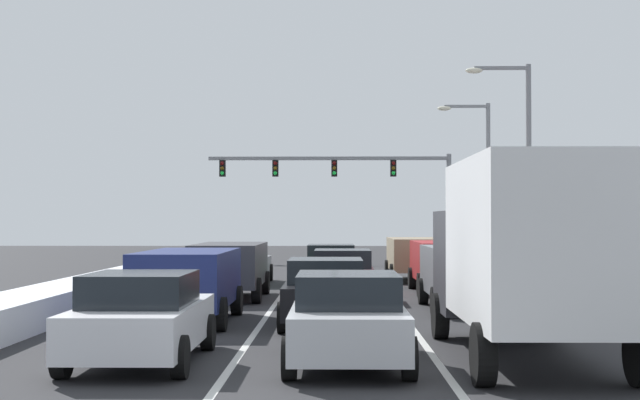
{
  "coord_description": "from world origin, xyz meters",
  "views": [
    {
      "loc": [
        -0.04,
        -8.27,
        2.38
      ],
      "look_at": [
        -0.62,
        31.25,
        3.24
      ],
      "focal_mm": 52.29,
      "sensor_mm": 36.0,
      "label": 1
    }
  ],
  "objects_px": {
    "sedan_maroon_center_lane_third": "(342,275)",
    "box_truck_right_lane_nearest": "(527,249)",
    "suv_gray_right_lane_second": "(465,272)",
    "suv_navy_left_lane_second": "(188,279)",
    "traffic_light_gantry": "(357,177)",
    "sedan_white_left_lane_nearest": "(142,317)",
    "roadside_sign_right": "(570,183)",
    "sedan_black_center_lane_second": "(326,291)",
    "suv_red_right_lane_third": "(446,262)",
    "street_lamp_right_far": "(481,169)",
    "sedan_silver_center_lane_nearest": "(348,318)",
    "sedan_gray_left_lane_fourth": "(243,263)",
    "street_lamp_right_mid": "(520,151)",
    "sedan_green_center_lane_fourth": "(331,265)",
    "suv_charcoal_left_lane_third": "(230,265)",
    "suv_tan_right_lane_fourth": "(415,255)"
  },
  "relations": [
    {
      "from": "sedan_green_center_lane_fourth",
      "to": "sedan_black_center_lane_second",
      "type": "bearing_deg",
      "value": -90.4
    },
    {
      "from": "street_lamp_right_far",
      "to": "roadside_sign_right",
      "type": "relative_size",
      "value": 1.5
    },
    {
      "from": "suv_gray_right_lane_second",
      "to": "suv_red_right_lane_third",
      "type": "xyz_separation_m",
      "value": [
        0.19,
        5.94,
        0.0
      ]
    },
    {
      "from": "sedan_maroon_center_lane_third",
      "to": "traffic_light_gantry",
      "type": "xyz_separation_m",
      "value": [
        1.09,
        25.85,
        4.12
      ]
    },
    {
      "from": "box_truck_right_lane_nearest",
      "to": "sedan_gray_left_lane_fourth",
      "type": "bearing_deg",
      "value": 109.2
    },
    {
      "from": "sedan_silver_center_lane_nearest",
      "to": "suv_navy_left_lane_second",
      "type": "relative_size",
      "value": 0.92
    },
    {
      "from": "sedan_white_left_lane_nearest",
      "to": "street_lamp_right_mid",
      "type": "xyz_separation_m",
      "value": [
        10.75,
        22.27,
        4.41
      ]
    },
    {
      "from": "sedan_white_left_lane_nearest",
      "to": "suv_gray_right_lane_second",
      "type": "bearing_deg",
      "value": 54.24
    },
    {
      "from": "sedan_maroon_center_lane_third",
      "to": "street_lamp_right_far",
      "type": "xyz_separation_m",
      "value": [
        7.15,
        19.07,
        4.18
      ]
    },
    {
      "from": "sedan_white_left_lane_nearest",
      "to": "roadside_sign_right",
      "type": "xyz_separation_m",
      "value": [
        13.52,
        25.31,
        3.25
      ]
    },
    {
      "from": "street_lamp_right_mid",
      "to": "roadside_sign_right",
      "type": "height_order",
      "value": "street_lamp_right_mid"
    },
    {
      "from": "sedan_green_center_lane_fourth",
      "to": "street_lamp_right_far",
      "type": "relative_size",
      "value": 0.54
    },
    {
      "from": "suv_navy_left_lane_second",
      "to": "street_lamp_right_far",
      "type": "xyz_separation_m",
      "value": [
        10.79,
        25.19,
        3.92
      ]
    },
    {
      "from": "sedan_maroon_center_lane_third",
      "to": "street_lamp_right_far",
      "type": "distance_m",
      "value": 20.79
    },
    {
      "from": "sedan_black_center_lane_second",
      "to": "sedan_white_left_lane_nearest",
      "type": "relative_size",
      "value": 1.0
    },
    {
      "from": "suv_navy_left_lane_second",
      "to": "suv_red_right_lane_third",
      "type": "bearing_deg",
      "value": 52.1
    },
    {
      "from": "sedan_silver_center_lane_nearest",
      "to": "sedan_white_left_lane_nearest",
      "type": "relative_size",
      "value": 1.0
    },
    {
      "from": "box_truck_right_lane_nearest",
      "to": "sedan_green_center_lane_fourth",
      "type": "height_order",
      "value": "box_truck_right_lane_nearest"
    },
    {
      "from": "suv_gray_right_lane_second",
      "to": "suv_navy_left_lane_second",
      "type": "relative_size",
      "value": 1.0
    },
    {
      "from": "suv_red_right_lane_third",
      "to": "suv_charcoal_left_lane_third",
      "type": "height_order",
      "value": "same"
    },
    {
      "from": "traffic_light_gantry",
      "to": "suv_navy_left_lane_second",
      "type": "bearing_deg",
      "value": -98.42
    },
    {
      "from": "sedan_black_center_lane_second",
      "to": "street_lamp_right_far",
      "type": "height_order",
      "value": "street_lamp_right_far"
    },
    {
      "from": "suv_gray_right_lane_second",
      "to": "suv_tan_right_lane_fourth",
      "type": "bearing_deg",
      "value": 91.35
    },
    {
      "from": "box_truck_right_lane_nearest",
      "to": "sedan_green_center_lane_fourth",
      "type": "relative_size",
      "value": 1.6
    },
    {
      "from": "suv_tan_right_lane_fourth",
      "to": "street_lamp_right_far",
      "type": "relative_size",
      "value": 0.59
    },
    {
      "from": "sedan_maroon_center_lane_third",
      "to": "box_truck_right_lane_nearest",
      "type": "bearing_deg",
      "value": -75.87
    },
    {
      "from": "suv_charcoal_left_lane_third",
      "to": "street_lamp_right_mid",
      "type": "distance_m",
      "value": 14.89
    },
    {
      "from": "suv_navy_left_lane_second",
      "to": "sedan_gray_left_lane_fourth",
      "type": "xyz_separation_m",
      "value": [
        -0.01,
        13.31,
        -0.25
      ]
    },
    {
      "from": "sedan_white_left_lane_nearest",
      "to": "traffic_light_gantry",
      "type": "xyz_separation_m",
      "value": [
        4.54,
        38.12,
        4.12
      ]
    },
    {
      "from": "sedan_white_left_lane_nearest",
      "to": "street_lamp_right_far",
      "type": "distance_m",
      "value": 33.34
    },
    {
      "from": "suv_gray_right_lane_second",
      "to": "sedan_black_center_lane_second",
      "type": "xyz_separation_m",
      "value": [
        -3.67,
        -3.61,
        -0.25
      ]
    },
    {
      "from": "suv_gray_right_lane_second",
      "to": "sedan_green_center_lane_fourth",
      "type": "distance_m",
      "value": 9.37
    },
    {
      "from": "suv_gray_right_lane_second",
      "to": "roadside_sign_right",
      "type": "xyz_separation_m",
      "value": [
        6.84,
        16.03,
        3.0
      ]
    },
    {
      "from": "sedan_white_left_lane_nearest",
      "to": "sedan_silver_center_lane_nearest",
      "type": "bearing_deg",
      "value": -1.88
    },
    {
      "from": "roadside_sign_right",
      "to": "suv_charcoal_left_lane_third",
      "type": "bearing_deg",
      "value": -137.16
    },
    {
      "from": "suv_tan_right_lane_fourth",
      "to": "sedan_white_left_lane_nearest",
      "type": "bearing_deg",
      "value": -106.66
    },
    {
      "from": "sedan_black_center_lane_second",
      "to": "sedan_white_left_lane_nearest",
      "type": "distance_m",
      "value": 6.41
    },
    {
      "from": "suv_red_right_lane_third",
      "to": "street_lamp_right_mid",
      "type": "relative_size",
      "value": 0.56
    },
    {
      "from": "sedan_silver_center_lane_nearest",
      "to": "sedan_maroon_center_lane_third",
      "type": "distance_m",
      "value": 12.38
    },
    {
      "from": "sedan_silver_center_lane_nearest",
      "to": "sedan_green_center_lane_fourth",
      "type": "height_order",
      "value": "same"
    },
    {
      "from": "sedan_white_left_lane_nearest",
      "to": "suv_red_right_lane_third",
      "type": "bearing_deg",
      "value": 65.7
    },
    {
      "from": "sedan_maroon_center_lane_third",
      "to": "sedan_gray_left_lane_fourth",
      "type": "relative_size",
      "value": 1.0
    },
    {
      "from": "sedan_silver_center_lane_nearest",
      "to": "roadside_sign_right",
      "type": "height_order",
      "value": "roadside_sign_right"
    },
    {
      "from": "sedan_green_center_lane_fourth",
      "to": "suv_charcoal_left_lane_third",
      "type": "relative_size",
      "value": 0.92
    },
    {
      "from": "suv_gray_right_lane_second",
      "to": "sedan_maroon_center_lane_third",
      "type": "relative_size",
      "value": 1.09
    },
    {
      "from": "suv_gray_right_lane_second",
      "to": "suv_navy_left_lane_second",
      "type": "bearing_deg",
      "value": -155.52
    },
    {
      "from": "suv_tan_right_lane_fourth",
      "to": "sedan_green_center_lane_fourth",
      "type": "bearing_deg",
      "value": -133.83
    },
    {
      "from": "sedan_silver_center_lane_nearest",
      "to": "sedan_white_left_lane_nearest",
      "type": "bearing_deg",
      "value": 178.12
    },
    {
      "from": "suv_navy_left_lane_second",
      "to": "street_lamp_right_mid",
      "type": "distance_m",
      "value": 19.92
    },
    {
      "from": "sedan_black_center_lane_second",
      "to": "sedan_gray_left_lane_fourth",
      "type": "relative_size",
      "value": 1.0
    }
  ]
}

